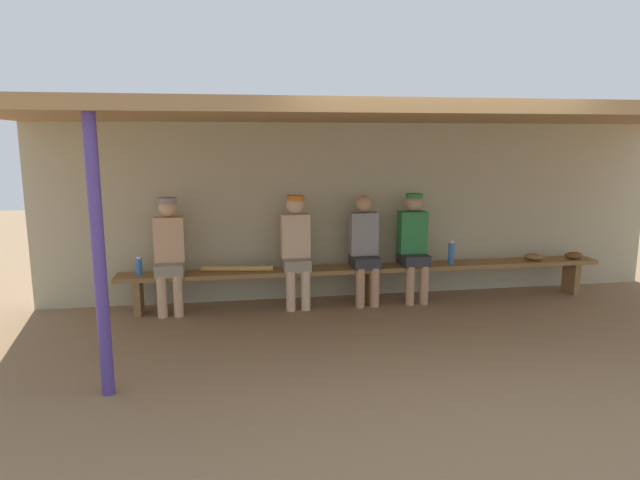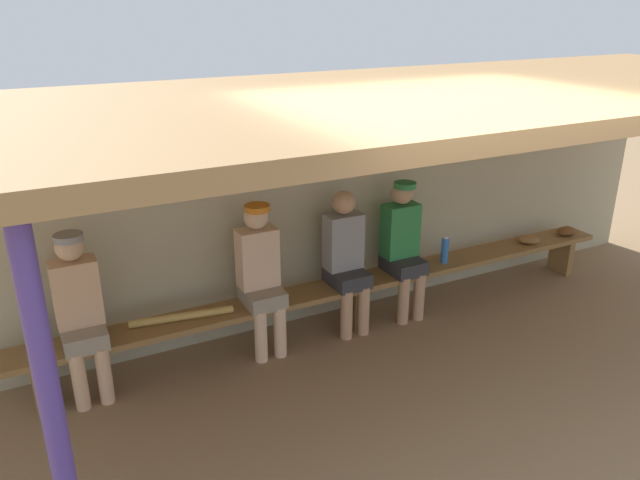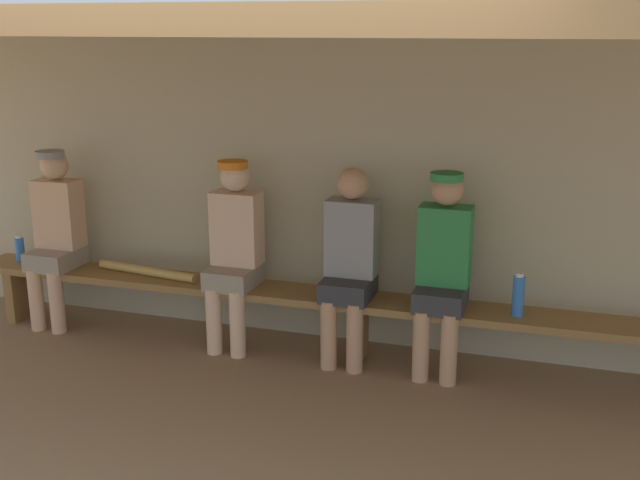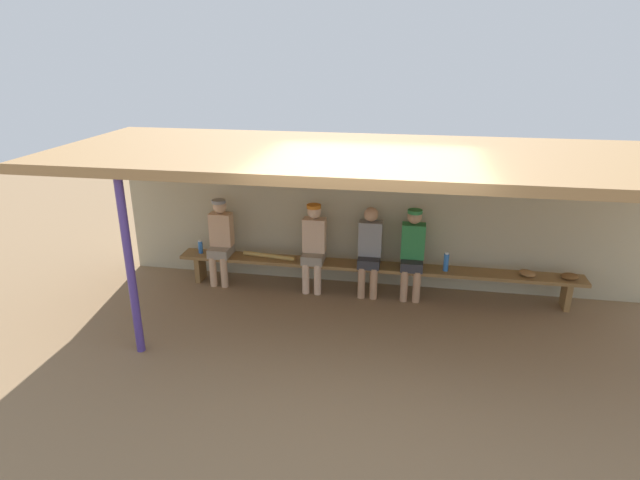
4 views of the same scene
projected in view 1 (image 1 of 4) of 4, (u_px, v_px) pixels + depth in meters
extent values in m
plane|color=#8C6D4C|center=(409.00, 348.00, 5.39)|extent=(24.00, 24.00, 0.00)
cube|color=#B7AD8C|center=(361.00, 210.00, 7.13)|extent=(8.00, 0.20, 2.20)
cube|color=#9E7547|center=(393.00, 113.00, 5.66)|extent=(8.00, 2.80, 0.12)
cylinder|color=#4C388C|center=(99.00, 259.00, 4.22)|extent=(0.10, 0.10, 2.20)
cube|color=olive|center=(369.00, 268.00, 6.81)|extent=(6.00, 0.36, 0.05)
cube|color=olive|center=(138.00, 297.00, 6.40)|extent=(0.08, 0.29, 0.41)
cube|color=olive|center=(369.00, 286.00, 6.86)|extent=(0.08, 0.29, 0.41)
cube|color=olive|center=(571.00, 277.00, 7.31)|extent=(0.08, 0.29, 0.41)
cube|color=#333338|center=(413.00, 259.00, 6.87)|extent=(0.32, 0.40, 0.14)
cylinder|color=tan|center=(410.00, 286.00, 6.75)|extent=(0.11, 0.11, 0.48)
cylinder|color=tan|center=(424.00, 285.00, 6.78)|extent=(0.11, 0.11, 0.48)
cube|color=#2D8442|center=(412.00, 232.00, 6.89)|extent=(0.34, 0.20, 0.52)
sphere|color=tan|center=(413.00, 203.00, 6.82)|extent=(0.21, 0.21, 0.21)
cylinder|color=#2D8442|center=(414.00, 196.00, 6.77)|extent=(0.21, 0.21, 0.05)
cube|color=gray|center=(170.00, 268.00, 6.39)|extent=(0.32, 0.40, 0.14)
cylinder|color=#DBAD84|center=(162.00, 297.00, 6.27)|extent=(0.11, 0.11, 0.48)
cylinder|color=#DBAD84|center=(178.00, 296.00, 6.30)|extent=(0.11, 0.11, 0.48)
cube|color=#DBAD84|center=(169.00, 239.00, 6.41)|extent=(0.34, 0.20, 0.52)
sphere|color=#DBAD84|center=(168.00, 207.00, 6.34)|extent=(0.21, 0.21, 0.21)
cylinder|color=gray|center=(167.00, 200.00, 6.29)|extent=(0.21, 0.21, 0.05)
cube|color=#333338|center=(365.00, 261.00, 6.77)|extent=(0.32, 0.40, 0.14)
cylinder|color=tan|center=(360.00, 288.00, 6.65)|extent=(0.11, 0.11, 0.48)
cylinder|color=tan|center=(375.00, 287.00, 6.68)|extent=(0.11, 0.11, 0.48)
cube|color=gray|center=(363.00, 234.00, 6.79)|extent=(0.34, 0.20, 0.52)
sphere|color=tan|center=(364.00, 204.00, 6.72)|extent=(0.21, 0.21, 0.21)
cube|color=gray|center=(296.00, 264.00, 6.63)|extent=(0.32, 0.40, 0.14)
cylinder|color=beige|center=(291.00, 291.00, 6.51)|extent=(0.11, 0.11, 0.48)
cylinder|color=beige|center=(306.00, 290.00, 6.54)|extent=(0.11, 0.11, 0.48)
cube|color=beige|center=(295.00, 236.00, 6.65)|extent=(0.34, 0.20, 0.52)
sphere|color=beige|center=(295.00, 205.00, 6.58)|extent=(0.21, 0.21, 0.21)
cylinder|color=orange|center=(295.00, 198.00, 6.53)|extent=(0.21, 0.21, 0.05)
cylinder|color=blue|center=(451.00, 253.00, 6.93)|extent=(0.07, 0.07, 0.26)
cylinder|color=white|center=(452.00, 242.00, 6.91)|extent=(0.05, 0.05, 0.02)
cylinder|color=blue|center=(139.00, 267.00, 6.36)|extent=(0.07, 0.07, 0.19)
cylinder|color=white|center=(139.00, 258.00, 6.34)|extent=(0.05, 0.05, 0.02)
ellipsoid|color=brown|center=(574.00, 255.00, 7.23)|extent=(0.25, 0.18, 0.09)
ellipsoid|color=olive|center=(534.00, 257.00, 7.14)|extent=(0.29, 0.29, 0.09)
cylinder|color=tan|center=(237.00, 269.00, 6.54)|extent=(0.85, 0.19, 0.07)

